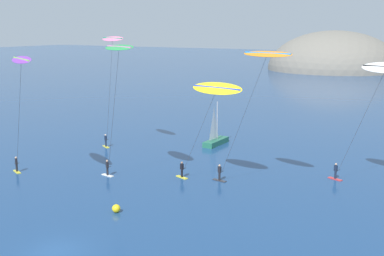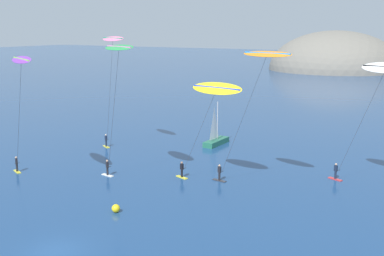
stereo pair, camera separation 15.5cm
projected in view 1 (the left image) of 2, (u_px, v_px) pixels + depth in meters
name	position (u px, v px, depth m)	size (l,w,h in m)	color
ground_plane	(56.00, 252.00, 33.04)	(600.00, 600.00, 0.00)	navy
headland_island	(384.00, 72.00, 167.39)	(104.66, 49.67, 28.41)	slate
sailboat_near	(217.00, 139.00, 63.61)	(1.49, 5.90, 5.70)	#23664C
kitesurfer_yellow	(214.00, 94.00, 45.03)	(8.02, 2.49, 10.17)	yellow
kitesurfer_green	(118.00, 58.00, 44.81)	(6.74, 3.79, 13.66)	silver
kitesurfer_pink	(112.00, 50.00, 57.64)	(5.83, 3.14, 14.20)	yellow
kitesurfer_purple	(21.00, 69.00, 44.75)	(8.81, 5.12, 12.61)	yellow
kitesurfer_white	(382.00, 77.00, 43.34)	(7.60, 3.98, 12.16)	red
kitesurfer_orange	(263.00, 66.00, 42.57)	(8.68, 3.07, 13.19)	#2D2D33
marker_buoy	(116.00, 208.00, 40.10)	(0.70, 0.70, 0.70)	yellow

